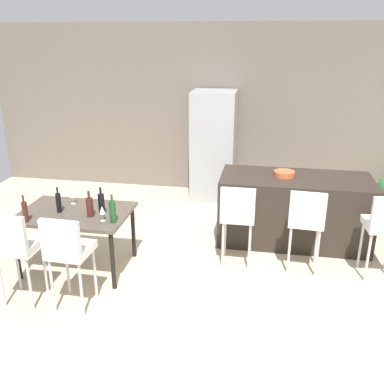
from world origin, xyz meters
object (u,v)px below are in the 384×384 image
Objects in this scene: bar_chair_middle at (306,218)px; dining_chair_far at (67,248)px; wine_glass_corner at (102,210)px; bar_chair_left at (238,213)px; fruit_bowl at (284,174)px; wine_glass_right at (73,194)px; wine_bottle_near at (101,204)px; wine_bottle_middle at (90,207)px; dining_table at (75,217)px; wine_bottle_end at (59,202)px; dining_chair_near at (15,244)px; wine_bottle_left at (25,211)px; wine_bottle_far at (113,211)px; refrigerator at (214,146)px; kitchen_island at (294,209)px.

bar_chair_middle and dining_chair_far have the same top height.
bar_chair_left is at bearing 21.36° from wine_glass_corner.
fruit_bowl is at bearing 43.38° from dining_chair_far.
bar_chair_left is 2.02m from wine_glass_right.
wine_bottle_middle is at bearing -142.65° from wine_bottle_near.
dining_table is at bearing 156.51° from wine_glass_corner.
bar_chair_left is 2.00m from dining_chair_far.
dining_chair_far reaches higher than wine_glass_corner.
wine_bottle_end is at bearing 172.66° from wine_bottle_middle.
bar_chair_left is 0.82× the size of dining_table.
wine_bottle_near is (-2.34, -0.40, 0.17)m from bar_chair_middle.
wine_bottle_near reaches higher than bar_chair_left.
wine_glass_corner is (0.14, 0.61, 0.17)m from dining_chair_far.
wine_glass_right is (0.16, 1.04, 0.17)m from dining_chair_near.
wine_glass_right is 0.69m from wine_glass_corner.
bar_chair_middle is at bearing 8.57° from wine_bottle_end.
fruit_bowl is at bearing 29.15° from wine_bottle_left.
dining_chair_near is at bearing -144.75° from wine_bottle_far.
dining_chair_far is at bearing -86.07° from wine_bottle_middle.
wine_bottle_near is (0.06, 0.79, 0.17)m from dining_chair_far.
dining_chair_near reaches higher than wine_bottle_middle.
bar_chair_left is 3.35× the size of wine_bottle_left.
bar_chair_left is 3.88× the size of fruit_bowl.
bar_chair_middle is 2.89m from wine_bottle_end.
bar_chair_middle reaches higher than fruit_bowl.
wine_bottle_far is 0.98m from wine_bottle_left.
wine_bottle_left is 1.80× the size of wine_glass_corner.
bar_chair_left is at bearing 4.33° from wine_glass_right.
refrigerator is (-1.39, 2.29, 0.22)m from bar_chair_middle.
dining_table is 4.14× the size of wine_bottle_end.
wine_bottle_left is 0.70m from wine_bottle_middle.
bar_chair_middle is at bearing 26.35° from dining_chair_far.
wine_bottle_end is (-0.51, -0.03, -0.01)m from wine_bottle_near.
wine_bottle_end reaches higher than wine_glass_right.
dining_table is at bearing -62.54° from wine_glass_right.
refrigerator is at bearing 121.20° from bar_chair_middle.
bar_chair_left reaches higher than wine_glass_corner.
dining_table is (-2.68, -0.39, -0.03)m from bar_chair_middle.
wine_bottle_far reaches higher than wine_glass_corner.
wine_bottle_near reaches higher than dining_table.
dining_chair_near is at bearing -126.55° from wine_bottle_middle.
wine_bottle_left is (-0.12, 0.44, 0.16)m from dining_chair_near.
bar_chair_left reaches higher than kitchen_island.
bar_chair_left is at bearing 11.80° from wine_bottle_end.
kitchen_island is 11.45× the size of wine_glass_right.
wine_bottle_near reaches higher than dining_chair_near.
wine_glass_right is (-0.68, 0.44, -0.01)m from wine_bottle_far.
wine_bottle_near is 0.53m from wine_glass_right.
dining_table is at bearing 158.69° from wine_bottle_middle.
wine_bottle_far is 0.74m from wine_bottle_end.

